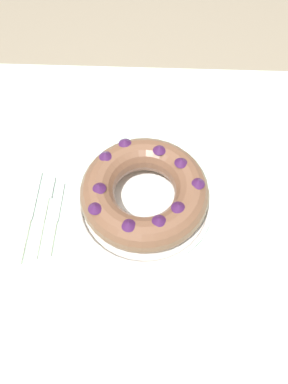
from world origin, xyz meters
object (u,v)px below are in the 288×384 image
fork (44,209)px  serving_knife (27,221)px  serving_dish (144,204)px  cake_knife (53,222)px  bundt_cake (144,192)px

fork → serving_knife: bearing=-135.9°
fork → serving_knife: size_ratio=0.89×
serving_dish → cake_knife: 0.21m
serving_knife → fork: bearing=43.7°
serving_dish → bundt_cake: (-0.00, -0.00, 0.05)m
bundt_cake → cake_knife: size_ratio=1.51×
bundt_cake → serving_dish: bearing=10.5°
bundt_cake → fork: size_ratio=1.34×
bundt_cake → serving_knife: size_ratio=1.20×
serving_knife → cake_knife: bearing=-1.2°
cake_knife → fork: bearing=131.7°
serving_dish → bundt_cake: size_ratio=1.10×
serving_dish → serving_knife: (-0.26, -0.05, -0.01)m
bundt_cake → serving_knife: bundt_cake is taller
fork → cake_knife: 0.04m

